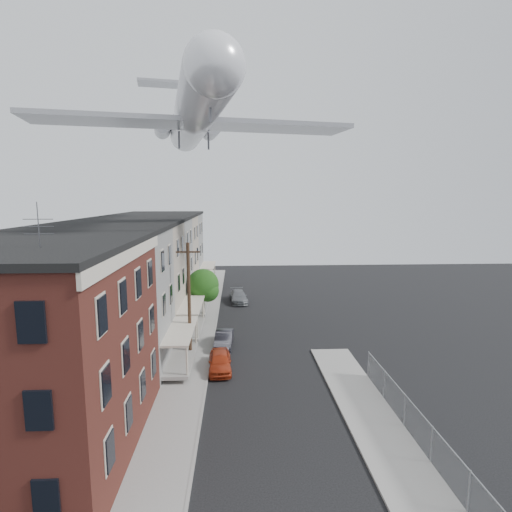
{
  "coord_description": "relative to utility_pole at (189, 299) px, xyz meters",
  "views": [
    {
      "loc": [
        -1.96,
        -11.58,
        12.33
      ],
      "look_at": [
        -0.96,
        9.1,
        9.27
      ],
      "focal_mm": 28.0,
      "sensor_mm": 36.0,
      "label": 1
    }
  ],
  "objects": [
    {
      "name": "sidewalk_left",
      "position": [
        0.1,
        6.0,
        -4.61
      ],
      "size": [
        3.0,
        62.0,
        0.12
      ],
      "primitive_type": "cube",
      "color": "gray",
      "rests_on": "ground"
    },
    {
      "name": "sidewalk_right",
      "position": [
        11.1,
        -12.0,
        -4.61
      ],
      "size": [
        3.0,
        26.0,
        0.12
      ],
      "primitive_type": "cube",
      "color": "gray",
      "rests_on": "ground"
    },
    {
      "name": "curb_left",
      "position": [
        1.55,
        6.0,
        -4.6
      ],
      "size": [
        0.15,
        62.0,
        0.14
      ],
      "primitive_type": "cube",
      "color": "gray",
      "rests_on": "ground"
    },
    {
      "name": "curb_right",
      "position": [
        9.65,
        -12.0,
        -4.6
      ],
      "size": [
        0.15,
        26.0,
        0.14
      ],
      "primitive_type": "cube",
      "color": "gray",
      "rests_on": "ground"
    },
    {
      "name": "corner_building",
      "position": [
        -6.4,
        -11.0,
        0.49
      ],
      "size": [
        10.31,
        12.3,
        12.15
      ],
      "color": "#3E1713",
      "rests_on": "ground"
    },
    {
      "name": "row_house_a",
      "position": [
        -6.36,
        -1.5,
        0.45
      ],
      "size": [
        11.98,
        7.0,
        10.3
      ],
      "color": "gray",
      "rests_on": "ground"
    },
    {
      "name": "row_house_b",
      "position": [
        -6.36,
        5.5,
        0.45
      ],
      "size": [
        11.98,
        7.0,
        10.3
      ],
      "color": "gray",
      "rests_on": "ground"
    },
    {
      "name": "row_house_c",
      "position": [
        -6.36,
        12.5,
        0.45
      ],
      "size": [
        11.98,
        7.0,
        10.3
      ],
      "color": "gray",
      "rests_on": "ground"
    },
    {
      "name": "row_house_d",
      "position": [
        -6.36,
        19.5,
        0.45
      ],
      "size": [
        11.98,
        7.0,
        10.3
      ],
      "color": "gray",
      "rests_on": "ground"
    },
    {
      "name": "row_house_e",
      "position": [
        -6.36,
        26.5,
        0.45
      ],
      "size": [
        11.98,
        7.0,
        10.3
      ],
      "color": "gray",
      "rests_on": "ground"
    },
    {
      "name": "chainlink_fence",
      "position": [
        12.6,
        -13.0,
        -3.68
      ],
      "size": [
        0.06,
        18.06,
        1.9
      ],
      "color": "gray",
      "rests_on": "ground"
    },
    {
      "name": "utility_pole",
      "position": [
        0.0,
        0.0,
        0.0
      ],
      "size": [
        1.8,
        0.26,
        9.0
      ],
      "color": "black",
      "rests_on": "ground"
    },
    {
      "name": "street_tree",
      "position": [
        0.33,
        9.92,
        -1.22
      ],
      "size": [
        3.22,
        3.2,
        5.2
      ],
      "color": "black",
      "rests_on": "ground"
    },
    {
      "name": "car_near",
      "position": [
        2.37,
        -2.32,
        -4.0
      ],
      "size": [
        1.8,
        4.06,
        1.36
      ],
      "primitive_type": "imported",
      "rotation": [
        0.0,
        0.0,
        0.05
      ],
      "color": "#AE3416",
      "rests_on": "ground"
    },
    {
      "name": "car_mid",
      "position": [
        2.51,
        2.18,
        -4.01
      ],
      "size": [
        1.6,
        4.12,
        1.34
      ],
      "primitive_type": "imported",
      "rotation": [
        0.0,
        0.0,
        -0.05
      ],
      "color": "black",
      "rests_on": "ground"
    },
    {
      "name": "car_far",
      "position": [
        3.8,
        16.52,
        -4.0
      ],
      "size": [
        2.34,
        4.81,
        1.35
      ],
      "primitive_type": "imported",
      "rotation": [
        0.0,
        0.0,
        0.1
      ],
      "color": "slate",
      "rests_on": "ground"
    },
    {
      "name": "airplane",
      "position": [
        0.17,
        4.71,
        14.35
      ],
      "size": [
        24.85,
        28.39,
        8.16
      ],
      "color": "white",
      "rests_on": "ground"
    }
  ]
}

